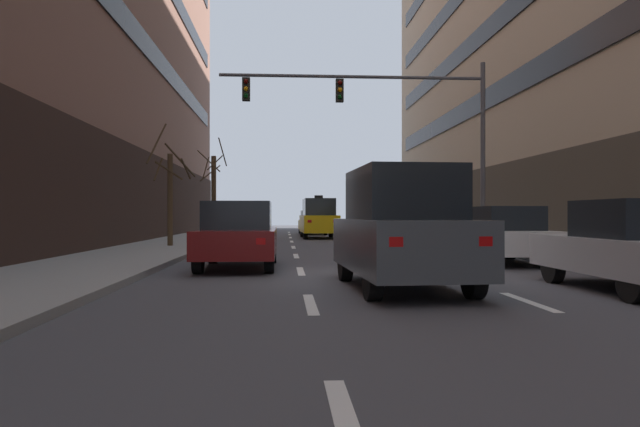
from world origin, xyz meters
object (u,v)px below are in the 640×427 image
taxi_driving_3 (313,223)px  car_parked_1 (633,247)px  car_driving_1 (402,229)px  traffic_signal_0 (394,115)px  car_driving_2 (239,235)px  street_tree_0 (214,192)px  car_parked_3 (434,227)px  taxi_driving_0 (319,219)px  car_parked_2 (504,235)px  street_tree_2 (170,192)px  pedestrian_0 (627,227)px

taxi_driving_3 → car_parked_1: (4.06, -29.34, -0.01)m
car_driving_1 → traffic_signal_0: bearing=79.8°
car_driving_2 → street_tree_0: bearing=98.4°
car_parked_1 → street_tree_0: (-10.37, 26.92, 1.95)m
car_parked_3 → traffic_signal_0: size_ratio=0.46×
taxi_driving_0 → car_parked_3: bearing=-67.6°
taxi_driving_0 → car_parked_2: 17.64m
traffic_signal_0 → street_tree_0: size_ratio=1.67×
car_driving_1 → car_parked_2: size_ratio=1.09×
car_driving_2 → car_parked_2: size_ratio=1.05×
street_tree_2 → pedestrian_0: (12.42, -9.45, -1.18)m
taxi_driving_3 → street_tree_0: 7.03m
car_parked_2 → car_parked_3: bearing=90.0°
car_parked_3 → pedestrian_0: bearing=-78.1°
taxi_driving_3 → car_parked_2: 23.82m
car_driving_2 → pedestrian_0: pedestrian_0 is taller
taxi_driving_3 → street_tree_2: street_tree_2 is taller
taxi_driving_0 → traffic_signal_0: 12.24m
taxi_driving_0 → car_driving_1: 22.39m
street_tree_0 → street_tree_2: size_ratio=1.23×
pedestrian_0 → taxi_driving_3: bearing=103.3°
car_driving_1 → pedestrian_0: car_driving_1 is taller
street_tree_2 → street_tree_0: bearing=90.0°
traffic_signal_0 → street_tree_2: (-8.45, 1.31, -2.81)m
car_driving_2 → car_parked_2: (7.13, 0.98, -0.05)m
street_tree_2 → taxi_driving_0: bearing=57.9°
taxi_driving_0 → taxi_driving_3: taxi_driving_0 is taller
car_driving_1 → car_parked_3: bearing=72.8°
car_driving_1 → traffic_signal_0: size_ratio=0.46×
street_tree_2 → pedestrian_0: street_tree_2 is taller
car_driving_1 → street_tree_2: bearing=117.8°
car_driving_2 → street_tree_0: size_ratio=0.75×
car_driving_1 → pedestrian_0: (5.94, 2.85, -0.04)m
taxi_driving_3 → car_parked_1: size_ratio=1.01×
taxi_driving_0 → street_tree_0: 7.60m
car_driving_2 → traffic_signal_0: size_ratio=0.45×
taxi_driving_0 → street_tree_2: bearing=-122.1°
car_parked_3 → traffic_signal_0: (-1.91, -1.61, 4.20)m
car_driving_2 → street_tree_0: (-3.24, 22.02, 1.92)m
taxi_driving_0 → car_driving_1: bearing=-89.6°
taxi_driving_0 → car_parked_1: (4.03, -23.05, -0.33)m
car_parked_2 → pedestrian_0: pedestrian_0 is taller
taxi_driving_3 → car_parked_1: 29.62m
car_driving_2 → car_parked_1: (7.13, -4.90, -0.03)m
taxi_driving_3 → pedestrian_0: 26.54m
traffic_signal_0 → car_driving_1: bearing=-100.2°
car_driving_2 → car_parked_2: 7.19m
car_driving_2 → car_parked_1: car_driving_2 is taller
taxi_driving_0 → car_driving_2: bearing=-99.7°
car_driving_2 → taxi_driving_3: (3.06, 24.44, -0.02)m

